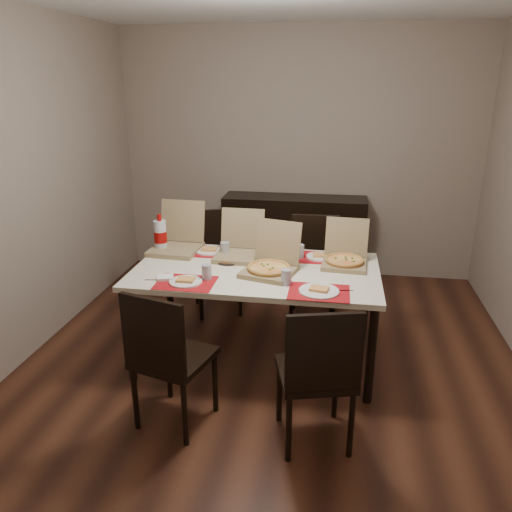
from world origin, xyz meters
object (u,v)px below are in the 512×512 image
object	(u,v)px
chair_far_left	(216,256)
pizza_box_center	(271,265)
chair_far_right	(314,264)
chair_near_right	(318,371)
soda_bottle	(160,236)
sideboard	(294,238)
chair_near_left	(167,355)
dip_bowl	(271,260)
dining_table	(256,277)

from	to	relation	value
chair_far_left	pizza_box_center	size ratio (longest dim) A/B	2.01
pizza_box_center	chair_far_right	bearing A→B (deg)	72.65
chair_near_right	chair_far_left	size ratio (longest dim) A/B	1.00
chair_far_right	soda_bottle	xyz separation A→B (m)	(-1.22, -0.56, 0.37)
chair_near_right	chair_far_right	xyz separation A→B (m)	(-0.12, 1.75, 0.00)
pizza_box_center	sideboard	bearing A→B (deg)	89.69
sideboard	pizza_box_center	world-z (taller)	pizza_box_center
chair_near_left	chair_far_left	world-z (taller)	same
chair_near_left	dip_bowl	distance (m)	1.19
chair_near_right	sideboard	bearing A→B (deg)	98.17
chair_near_left	dip_bowl	world-z (taller)	chair_near_left
dining_table	dip_bowl	size ratio (longest dim) A/B	13.39
dining_table	chair_far_left	size ratio (longest dim) A/B	1.94
chair_far_right	chair_far_left	bearing A→B (deg)	177.14
chair_near_right	dip_bowl	bearing A→B (deg)	111.03
chair_near_left	chair_far_left	xyz separation A→B (m)	(-0.13, 1.76, 0.00)
chair_near_left	chair_far_left	bearing A→B (deg)	94.07
chair_near_right	chair_far_left	xyz separation A→B (m)	(-1.03, 1.80, 0.00)
chair_far_left	dining_table	bearing A→B (deg)	-58.99
sideboard	chair_far_right	xyz separation A→B (m)	(0.27, -0.93, 0.06)
chair_far_left	soda_bottle	world-z (taller)	soda_bottle
dining_table	sideboard	bearing A→B (deg)	85.89
sideboard	chair_far_left	distance (m)	1.09
chair_near_right	pizza_box_center	world-z (taller)	pizza_box_center
chair_near_left	chair_far_left	distance (m)	1.77
pizza_box_center	chair_near_right	bearing A→B (deg)	-65.62
chair_far_right	pizza_box_center	xyz separation A→B (m)	(-0.28, -0.88, 0.29)
dip_bowl	sideboard	bearing A→B (deg)	88.72
sideboard	dip_bowl	bearing A→B (deg)	-91.28
chair_far_right	soda_bottle	distance (m)	1.39
chair_near_left	dip_bowl	bearing A→B (deg)	65.31
chair_near_right	pizza_box_center	distance (m)	1.00
chair_near_right	chair_far_right	size ratio (longest dim) A/B	1.00
dip_bowl	pizza_box_center	bearing A→B (deg)	-83.40
dining_table	chair_far_left	world-z (taller)	chair_far_left
soda_bottle	sideboard	bearing A→B (deg)	57.37
sideboard	dining_table	xyz separation A→B (m)	(-0.13, -1.75, 0.23)
dining_table	dip_bowl	bearing A→B (deg)	61.20
dip_bowl	chair_near_left	bearing A→B (deg)	-114.69
sideboard	chair_far_left	bearing A→B (deg)	-126.37
chair_far_right	chair_near_right	bearing A→B (deg)	-86.12
sideboard	dip_bowl	xyz separation A→B (m)	(-0.04, -1.58, 0.32)
chair_near_right	soda_bottle	xyz separation A→B (m)	(-1.33, 1.19, 0.37)
chair_far_left	dip_bowl	distance (m)	0.97
sideboard	chair_near_left	xyz separation A→B (m)	(-0.52, -2.64, 0.06)
chair_far_left	chair_far_right	distance (m)	0.91
chair_near_left	chair_near_right	world-z (taller)	same
chair_near_left	pizza_box_center	bearing A→B (deg)	58.49
chair_far_right	dip_bowl	distance (m)	0.77
pizza_box_center	chair_far_left	bearing A→B (deg)	124.54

